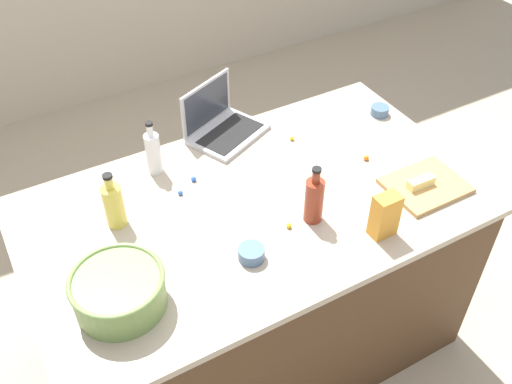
{
  "coord_description": "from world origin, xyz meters",
  "views": [
    {
      "loc": [
        -0.77,
        -1.36,
        2.35
      ],
      "look_at": [
        0.0,
        0.0,
        0.95
      ],
      "focal_mm": 40.41,
      "sensor_mm": 36.0,
      "label": 1
    }
  ],
  "objects_px": {
    "bottle_oil": "(114,205)",
    "mixing_bowl_large": "(119,291)",
    "laptop": "(221,124)",
    "candy_bag": "(385,216)",
    "bottle_soy": "(314,199)",
    "ramekin_small": "(380,111)",
    "butter_stick_left": "(421,182)",
    "cutting_board": "(425,185)",
    "ramekin_medium": "(251,253)",
    "bottle_vinegar": "(153,152)"
  },
  "relations": [
    {
      "from": "bottle_oil",
      "to": "laptop",
      "type": "bearing_deg",
      "value": 28.12
    },
    {
      "from": "laptop",
      "to": "bottle_soy",
      "type": "distance_m",
      "value": 0.63
    },
    {
      "from": "bottle_oil",
      "to": "ramekin_small",
      "type": "relative_size",
      "value": 2.84
    },
    {
      "from": "laptop",
      "to": "mixing_bowl_large",
      "type": "bearing_deg",
      "value": -136.05
    },
    {
      "from": "laptop",
      "to": "bottle_vinegar",
      "type": "relative_size",
      "value": 1.61
    },
    {
      "from": "bottle_oil",
      "to": "candy_bag",
      "type": "height_order",
      "value": "bottle_oil"
    },
    {
      "from": "mixing_bowl_large",
      "to": "ramekin_medium",
      "type": "relative_size",
      "value": 3.26
    },
    {
      "from": "bottle_oil",
      "to": "butter_stick_left",
      "type": "distance_m",
      "value": 1.13
    },
    {
      "from": "bottle_soy",
      "to": "cutting_board",
      "type": "distance_m",
      "value": 0.48
    },
    {
      "from": "bottle_oil",
      "to": "bottle_soy",
      "type": "xyz_separation_m",
      "value": [
        0.62,
        -0.32,
        0.0
      ]
    },
    {
      "from": "laptop",
      "to": "candy_bag",
      "type": "xyz_separation_m",
      "value": [
        0.22,
        -0.8,
        0.04
      ]
    },
    {
      "from": "laptop",
      "to": "mixing_bowl_large",
      "type": "height_order",
      "value": "laptop"
    },
    {
      "from": "ramekin_small",
      "to": "bottle_oil",
      "type": "bearing_deg",
      "value": -176.08
    },
    {
      "from": "laptop",
      "to": "bottle_vinegar",
      "type": "bearing_deg",
      "value": -163.74
    },
    {
      "from": "candy_bag",
      "to": "laptop",
      "type": "bearing_deg",
      "value": 105.25
    },
    {
      "from": "cutting_board",
      "to": "ramekin_small",
      "type": "xyz_separation_m",
      "value": [
        0.16,
        0.48,
        0.01
      ]
    },
    {
      "from": "butter_stick_left",
      "to": "ramekin_medium",
      "type": "xyz_separation_m",
      "value": [
        -0.72,
        0.01,
        -0.01
      ]
    },
    {
      "from": "laptop",
      "to": "butter_stick_left",
      "type": "distance_m",
      "value": 0.85
    },
    {
      "from": "cutting_board",
      "to": "ramekin_small",
      "type": "bearing_deg",
      "value": 71.7
    },
    {
      "from": "mixing_bowl_large",
      "to": "bottle_vinegar",
      "type": "bearing_deg",
      "value": 58.69
    },
    {
      "from": "laptop",
      "to": "ramekin_medium",
      "type": "distance_m",
      "value": 0.72
    },
    {
      "from": "laptop",
      "to": "ramekin_medium",
      "type": "relative_size",
      "value": 4.16
    },
    {
      "from": "bottle_oil",
      "to": "ramekin_medium",
      "type": "distance_m",
      "value": 0.51
    },
    {
      "from": "candy_bag",
      "to": "ramekin_medium",
      "type": "bearing_deg",
      "value": 164.98
    },
    {
      "from": "laptop",
      "to": "bottle_soy",
      "type": "height_order",
      "value": "bottle_soy"
    },
    {
      "from": "laptop",
      "to": "ramekin_small",
      "type": "relative_size",
      "value": 4.72
    },
    {
      "from": "mixing_bowl_large",
      "to": "butter_stick_left",
      "type": "relative_size",
      "value": 2.66
    },
    {
      "from": "butter_stick_left",
      "to": "candy_bag",
      "type": "height_order",
      "value": "candy_bag"
    },
    {
      "from": "mixing_bowl_large",
      "to": "cutting_board",
      "type": "xyz_separation_m",
      "value": [
        1.19,
        -0.04,
        -0.06
      ]
    },
    {
      "from": "laptop",
      "to": "bottle_vinegar",
      "type": "height_order",
      "value": "bottle_vinegar"
    },
    {
      "from": "mixing_bowl_large",
      "to": "bottle_oil",
      "type": "bearing_deg",
      "value": 72.8
    },
    {
      "from": "bottle_soy",
      "to": "butter_stick_left",
      "type": "relative_size",
      "value": 2.12
    },
    {
      "from": "cutting_board",
      "to": "ramekin_medium",
      "type": "bearing_deg",
      "value": 179.1
    },
    {
      "from": "laptop",
      "to": "ramekin_small",
      "type": "xyz_separation_m",
      "value": [
        0.67,
        -0.22,
        -0.03
      ]
    },
    {
      "from": "bottle_oil",
      "to": "candy_bag",
      "type": "relative_size",
      "value": 1.32
    },
    {
      "from": "butter_stick_left",
      "to": "cutting_board",
      "type": "bearing_deg",
      "value": 0.0
    },
    {
      "from": "cutting_board",
      "to": "candy_bag",
      "type": "relative_size",
      "value": 1.72
    },
    {
      "from": "bottle_vinegar",
      "to": "cutting_board",
      "type": "xyz_separation_m",
      "value": [
        0.86,
        -0.59,
        -0.08
      ]
    },
    {
      "from": "bottle_oil",
      "to": "ramekin_medium",
      "type": "xyz_separation_m",
      "value": [
        0.33,
        -0.38,
        -0.07
      ]
    },
    {
      "from": "laptop",
      "to": "candy_bag",
      "type": "distance_m",
      "value": 0.83
    },
    {
      "from": "mixing_bowl_large",
      "to": "bottle_oil",
      "type": "xyz_separation_m",
      "value": [
        0.11,
        0.35,
        0.02
      ]
    },
    {
      "from": "butter_stick_left",
      "to": "ramekin_small",
      "type": "bearing_deg",
      "value": 68.65
    },
    {
      "from": "bottle_vinegar",
      "to": "bottle_oil",
      "type": "relative_size",
      "value": 1.03
    },
    {
      "from": "mixing_bowl_large",
      "to": "ramekin_small",
      "type": "bearing_deg",
      "value": 17.78
    },
    {
      "from": "mixing_bowl_large",
      "to": "butter_stick_left",
      "type": "bearing_deg",
      "value": -2.08
    },
    {
      "from": "bottle_oil",
      "to": "mixing_bowl_large",
      "type": "bearing_deg",
      "value": -107.2
    },
    {
      "from": "laptop",
      "to": "ramekin_small",
      "type": "height_order",
      "value": "laptop"
    },
    {
      "from": "bottle_soy",
      "to": "ramekin_small",
      "type": "relative_size",
      "value": 2.95
    },
    {
      "from": "butter_stick_left",
      "to": "ramekin_medium",
      "type": "distance_m",
      "value": 0.72
    },
    {
      "from": "bottle_vinegar",
      "to": "butter_stick_left",
      "type": "bearing_deg",
      "value": -35.66
    }
  ]
}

